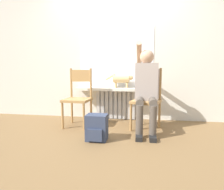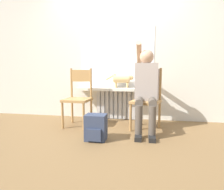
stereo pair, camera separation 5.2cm
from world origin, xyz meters
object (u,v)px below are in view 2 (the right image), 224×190
object	(u,v)px
chair_left	(78,97)
chair_right	(147,99)
backpack	(96,128)
person	(146,86)
cat	(122,79)

from	to	relation	value
chair_left	chair_right	xyz separation A→B (m)	(1.12, -0.00, 0.00)
chair_right	backpack	size ratio (longest dim) A/B	2.79
person	chair_right	bearing A→B (deg)	83.62
chair_left	chair_right	bearing A→B (deg)	2.89
chair_right	backpack	bearing A→B (deg)	-120.23
chair_right	backpack	xyz separation A→B (m)	(-0.66, -0.62, -0.32)
chair_right	cat	distance (m)	0.71
chair_left	backpack	bearing A→B (deg)	-50.20
backpack	chair_right	bearing A→B (deg)	43.40
cat	backpack	distance (m)	1.27
chair_left	cat	distance (m)	0.87
chair_left	person	size ratio (longest dim) A/B	0.71
chair_right	person	bearing A→B (deg)	-80.01
person	backpack	xyz separation A→B (m)	(-0.64, -0.51, -0.52)
chair_left	cat	size ratio (longest dim) A/B	1.85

